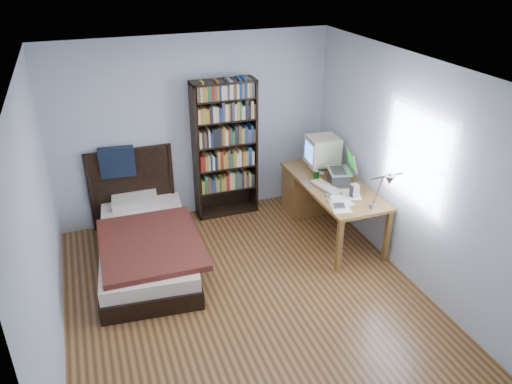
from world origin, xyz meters
TOP-DOWN VIEW (x-y plane):
  - room at (0.03, -0.00)m, footprint 4.20×4.24m
  - desk at (1.50, 1.39)m, footprint 0.75×1.74m
  - crt_monitor at (1.56, 1.37)m, footprint 0.44×0.40m
  - laptop at (1.59, 0.90)m, footprint 0.43×0.41m
  - desk_lamp at (1.50, -0.23)m, footprint 0.25×0.55m
  - keyboard at (1.36, 0.82)m, footprint 0.26×0.47m
  - speaker at (1.57, 0.48)m, footprint 0.09×0.09m
  - soda_can at (1.36, 1.11)m, footprint 0.06×0.06m
  - mouse at (1.50, 1.21)m, footprint 0.06×0.11m
  - phone_silver at (1.27, 0.61)m, footprint 0.05×0.09m
  - phone_grey at (1.23, 0.44)m, footprint 0.06×0.09m
  - external_drive at (1.27, 0.31)m, footprint 0.15×0.15m
  - bookshelf at (0.37, 1.94)m, footprint 0.86×0.30m
  - bed at (-0.91, 1.13)m, footprint 1.27×2.24m

SIDE VIEW (x-z plane):
  - bed at x=-0.91m, z-range -0.33..0.84m
  - desk at x=1.50m, z-range 0.06..0.79m
  - phone_silver at x=1.27m, z-range 0.73..0.75m
  - phone_grey at x=1.23m, z-range 0.73..0.75m
  - external_drive at x=1.27m, z-range 0.73..0.76m
  - keyboard at x=1.36m, z-range 0.72..0.77m
  - mouse at x=1.50m, z-range 0.73..0.77m
  - soda_can at x=1.36m, z-range 0.73..0.84m
  - speaker at x=1.57m, z-range 0.73..0.90m
  - laptop at x=1.59m, z-range 0.63..1.06m
  - bookshelf at x=0.37m, z-range 0.00..1.92m
  - crt_monitor at x=1.56m, z-range 0.76..1.23m
  - room at x=0.03m, z-range 0.00..2.50m
  - desk_lamp at x=1.50m, z-range 0.93..1.58m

